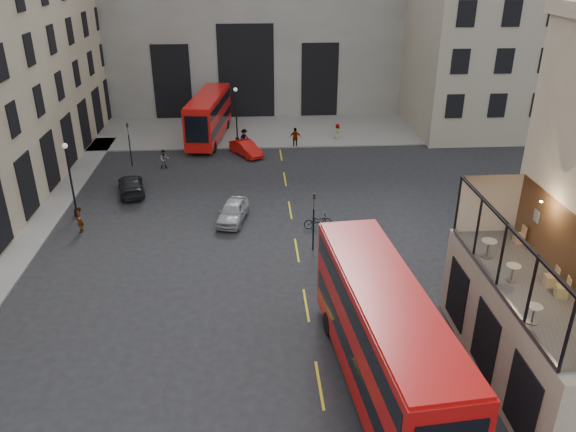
{
  "coord_description": "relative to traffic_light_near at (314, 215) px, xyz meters",
  "views": [
    {
      "loc": [
        -4.6,
        -18.5,
        16.86
      ],
      "look_at": [
        -2.64,
        10.69,
        3.0
      ],
      "focal_mm": 35.0,
      "sensor_mm": 36.0,
      "label": 1
    }
  ],
  "objects": [
    {
      "name": "pedestrian_b",
      "position": [
        -4.31,
        20.83,
        -1.59
      ],
      "size": [
        1.19,
        1.2,
        1.66
      ],
      "primitive_type": "imported",
      "rotation": [
        0.0,
        0.0,
        0.8
      ],
      "color": "gray",
      "rests_on": "ground"
    },
    {
      "name": "car_c",
      "position": [
        -12.92,
        9.95,
        -1.77
      ],
      "size": [
        2.85,
        4.81,
        1.31
      ],
      "primitive_type": "imported",
      "rotation": [
        0.0,
        0.0,
        3.38
      ],
      "color": "black",
      "rests_on": "ground"
    },
    {
      "name": "street_lamp_a",
      "position": [
        -16.0,
        6.0,
        -0.03
      ],
      "size": [
        0.36,
        0.36,
        5.33
      ],
      "color": "black",
      "rests_on": "ground"
    },
    {
      "name": "car_b",
      "position": [
        -4.14,
        18.14,
        -1.77
      ],
      "size": [
        3.21,
        4.14,
        1.31
      ],
      "primitive_type": "imported",
      "rotation": [
        0.0,
        0.0,
        0.53
      ],
      "color": "#B70F0B",
      "rests_on": "ground"
    },
    {
      "name": "bus_far",
      "position": [
        -7.71,
        23.26,
        0.05
      ],
      "size": [
        3.94,
        11.26,
        4.4
      ],
      "color": "red",
      "rests_on": "ground"
    },
    {
      "name": "host_frontage",
      "position": [
        7.5,
        -12.0,
        -0.17
      ],
      "size": [
        3.0,
        11.0,
        4.5
      ],
      "primitive_type": "cube",
      "color": "beige",
      "rests_on": "ground"
    },
    {
      "name": "pedestrian_a",
      "position": [
        -11.07,
        15.22,
        -1.6
      ],
      "size": [
        0.91,
        0.78,
        1.64
      ],
      "primitive_type": "imported",
      "rotation": [
        0.0,
        0.0,
        0.22
      ],
      "color": "gray",
      "rests_on": "ground"
    },
    {
      "name": "cafe_table_mid",
      "position": [
        6.86,
        -11.49,
        2.66
      ],
      "size": [
        0.58,
        0.58,
        0.73
      ],
      "color": "white",
      "rests_on": "cafe_floor"
    },
    {
      "name": "pavement_far",
      "position": [
        -5.0,
        26.0,
        -2.36
      ],
      "size": [
        40.0,
        12.0,
        0.12
      ],
      "primitive_type": "cube",
      "color": "slate",
      "rests_on": "ground"
    },
    {
      "name": "bicycle",
      "position": [
        0.65,
        3.05,
        -1.93
      ],
      "size": [
        1.96,
        0.89,
        1.0
      ],
      "primitive_type": "imported",
      "rotation": [
        0.0,
        0.0,
        1.69
      ],
      "color": "gray",
      "rests_on": "ground"
    },
    {
      "name": "gateway",
      "position": [
        -4.0,
        35.99,
        6.96
      ],
      "size": [
        35.0,
        10.6,
        18.0
      ],
      "color": "#99978F",
      "rests_on": "ground"
    },
    {
      "name": "cafe_chair_d",
      "position": [
        8.62,
        -8.26,
        2.43
      ],
      "size": [
        0.42,
        0.42,
        0.84
      ],
      "color": "tan",
      "rests_on": "cafe_floor"
    },
    {
      "name": "traffic_light_far",
      "position": [
        -14.0,
        16.0,
        0.0
      ],
      "size": [
        0.16,
        0.2,
        3.8
      ],
      "color": "black",
      "rests_on": "ground"
    },
    {
      "name": "pedestrian_e",
      "position": [
        -15.06,
        3.48,
        -1.55
      ],
      "size": [
        0.44,
        0.66,
        1.76
      ],
      "primitive_type": "imported",
      "rotation": [
        0.0,
        0.0,
        4.75
      ],
      "color": "gray",
      "rests_on": "ground"
    },
    {
      "name": "pedestrian_c",
      "position": [
        0.49,
        20.12,
        -1.47
      ],
      "size": [
        1.12,
        0.47,
        1.91
      ],
      "primitive_type": "imported",
      "rotation": [
        0.0,
        0.0,
        3.13
      ],
      "color": "gray",
      "rests_on": "ground"
    },
    {
      "name": "cyclist",
      "position": [
        0.27,
        -2.5,
        -1.65
      ],
      "size": [
        0.57,
        0.67,
        1.56
      ],
      "primitive_type": "imported",
      "rotation": [
        0.0,
        0.0,
        1.99
      ],
      "color": "#BCE017",
      "rests_on": "ground"
    },
    {
      "name": "cafe_table_far",
      "position": [
        6.62,
        -9.51,
        2.72
      ],
      "size": [
        0.66,
        0.66,
        0.83
      ],
      "color": "beige",
      "rests_on": "cafe_floor"
    },
    {
      "name": "car_a",
      "position": [
        -5.05,
        4.51,
        -1.73
      ],
      "size": [
        2.47,
        4.34,
        1.39
      ],
      "primitive_type": "imported",
      "rotation": [
        0.0,
        0.0,
        -0.21
      ],
      "color": "#9EA0A6",
      "rests_on": "ground"
    },
    {
      "name": "bus_near",
      "position": [
        1.5,
        -12.34,
        0.37
      ],
      "size": [
        3.94,
        12.69,
        4.98
      ],
      "color": "#B20D0C",
      "rests_on": "ground"
    },
    {
      "name": "pedestrian_d",
      "position": [
        4.78,
        22.24,
        -1.63
      ],
      "size": [
        0.68,
        0.88,
        1.59
      ],
      "primitive_type": "imported",
      "rotation": [
        0.0,
        0.0,
        1.82
      ],
      "color": "gray",
      "rests_on": "ground"
    },
    {
      "name": "cafe_chair_c",
      "position": [
        8.25,
        -11.97,
        2.44
      ],
      "size": [
        0.5,
        0.5,
        0.88
      ],
      "color": "#D6B27B",
      "rests_on": "cafe_floor"
    },
    {
      "name": "cafe_table_near",
      "position": [
        6.39,
        -14.32,
        2.64
      ],
      "size": [
        0.57,
        0.57,
        0.71
      ],
      "color": "silver",
      "rests_on": "cafe_floor"
    },
    {
      "name": "traffic_light_near",
      "position": [
        0.0,
        0.0,
        0.0
      ],
      "size": [
        0.16,
        0.2,
        3.8
      ],
      "color": "black",
      "rests_on": "ground"
    },
    {
      "name": "building_right",
      "position": [
        21.0,
        27.97,
        7.97
      ],
      "size": [
        16.6,
        18.6,
        20.0
      ],
      "color": "#9E9580",
      "rests_on": "ground"
    },
    {
      "name": "ground",
      "position": [
        1.0,
        -12.0,
        -2.42
      ],
      "size": [
        140.0,
        140.0,
        0.0
      ],
      "primitive_type": "plane",
      "color": "black",
      "rests_on": "ground"
    },
    {
      "name": "cafe_floor",
      "position": [
        7.5,
        -12.0,
        2.12
      ],
      "size": [
        3.0,
        10.0,
        0.1
      ],
      "primitive_type": "cube",
      "color": "slate",
      "rests_on": "host_frontage"
    },
    {
      "name": "street_lamp_b",
      "position": [
        -5.0,
        22.0,
        -0.03
      ],
      "size": [
        0.36,
        0.36,
        5.33
      ],
      "color": "black",
      "rests_on": "ground"
    },
    {
      "name": "cafe_chair_b",
      "position": [
        8.31,
        -12.74,
        2.44
      ],
      "size": [
        0.52,
        0.52,
        0.86
      ],
      "color": "tan",
      "rests_on": "cafe_floor"
    }
  ]
}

